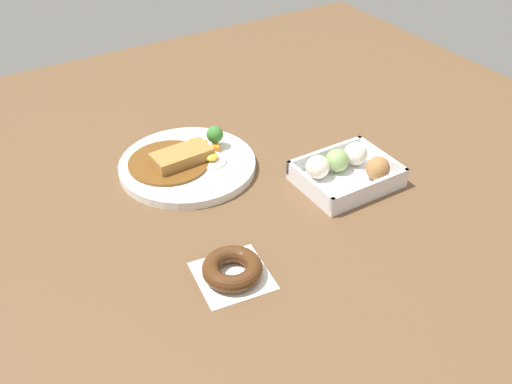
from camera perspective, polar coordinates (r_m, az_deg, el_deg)
ground_plane at (r=1.21m, az=1.96°, el=1.19°), size 1.60×1.60×0.00m
curry_plate at (r=1.24m, az=-6.73°, el=2.79°), size 0.29×0.29×0.07m
donut_box at (r=1.21m, az=8.76°, el=2.10°), size 0.19×0.15×0.06m
chocolate_ring_donut at (r=0.98m, az=-2.31°, el=-7.48°), size 0.13×0.13×0.03m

